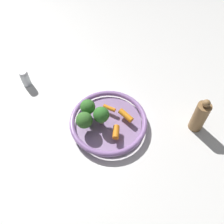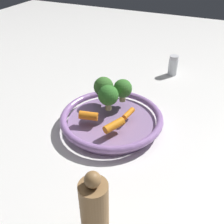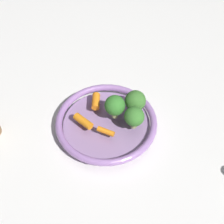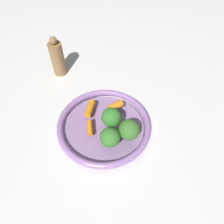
# 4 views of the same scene
# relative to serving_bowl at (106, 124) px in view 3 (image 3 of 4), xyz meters

# --- Properties ---
(ground_plane) EXTENTS (2.51, 2.51, 0.00)m
(ground_plane) POSITION_rel_serving_bowl_xyz_m (0.00, 0.00, -0.02)
(ground_plane) COLOR silver
(serving_bowl) EXTENTS (0.28, 0.28, 0.04)m
(serving_bowl) POSITION_rel_serving_bowl_xyz_m (0.00, 0.00, 0.00)
(serving_bowl) COLOR #8E709E
(serving_bowl) RESTS_ON ground_plane
(baby_carrot_center) EXTENTS (0.05, 0.03, 0.02)m
(baby_carrot_center) POSITION_rel_serving_bowl_xyz_m (-0.05, -0.04, 0.03)
(baby_carrot_center) COLOR orange
(baby_carrot_center) RESTS_ON serving_bowl
(baby_carrot_back) EXTENTS (0.02, 0.05, 0.02)m
(baby_carrot_back) POSITION_rel_serving_bowl_xyz_m (0.04, 0.01, 0.03)
(baby_carrot_back) COLOR orange
(baby_carrot_back) RESTS_ON serving_bowl
(baby_carrot_left) EXTENTS (0.04, 0.06, 0.02)m
(baby_carrot_left) POSITION_rel_serving_bowl_xyz_m (0.03, -0.05, 0.03)
(baby_carrot_left) COLOR orange
(baby_carrot_left) RESTS_ON serving_bowl
(broccoli_floret_large) EXTENTS (0.06, 0.06, 0.07)m
(broccoli_floret_large) POSITION_rel_serving_bowl_xyz_m (-0.02, 0.02, 0.06)
(broccoli_floret_large) COLOR #97A966
(broccoli_floret_large) RESTS_ON serving_bowl
(broccoli_floret_edge) EXTENTS (0.06, 0.06, 0.07)m
(broccoli_floret_edge) POSITION_rel_serving_bowl_xyz_m (-0.05, 0.07, 0.06)
(broccoli_floret_edge) COLOR #9CA466
(broccoli_floret_edge) RESTS_ON serving_bowl
(broccoli_floret_mid) EXTENTS (0.05, 0.05, 0.07)m
(broccoli_floret_mid) POSITION_rel_serving_bowl_xyz_m (0.00, 0.08, 0.06)
(broccoli_floret_mid) COLOR #9AA666
(broccoli_floret_mid) RESTS_ON serving_bowl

